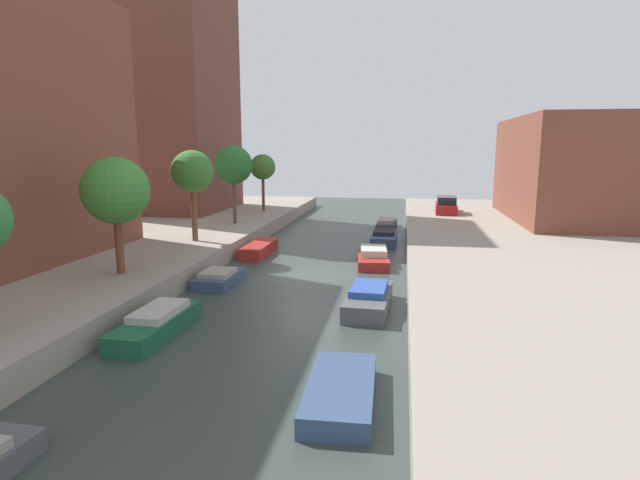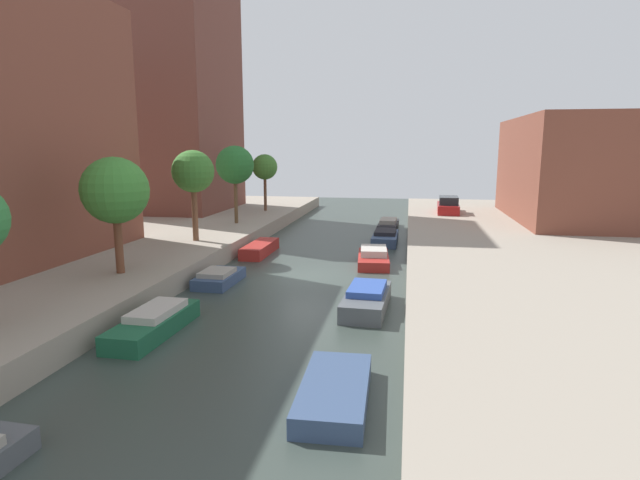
{
  "view_description": "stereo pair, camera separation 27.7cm",
  "coord_description": "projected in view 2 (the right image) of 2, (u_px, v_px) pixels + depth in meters",
  "views": [
    {
      "loc": [
        4.7,
        -24.78,
        6.4
      ],
      "look_at": [
        0.23,
        2.57,
        1.42
      ],
      "focal_mm": 28.63,
      "sensor_mm": 36.0,
      "label": 1
    },
    {
      "loc": [
        4.97,
        -24.74,
        6.4
      ],
      "look_at": [
        0.23,
        2.57,
        1.42
      ],
      "focal_mm": 28.63,
      "sensor_mm": 36.0,
      "label": 2
    }
  ],
  "objects": [
    {
      "name": "low_block_right",
      "position": [
        584.0,
        169.0,
        38.52
      ],
      "size": [
        10.0,
        15.85,
        7.74
      ],
      "primitive_type": "cube",
      "color": "brown",
      "rests_on": "quay_right"
    },
    {
      "name": "street_tree_1",
      "position": [
        115.0,
        191.0,
        21.85
      ],
      "size": [
        2.86,
        2.86,
        5.07
      ],
      "color": "brown",
      "rests_on": "quay_left"
    },
    {
      "name": "parked_car",
      "position": [
        448.0,
        206.0,
        43.33
      ],
      "size": [
        1.93,
        4.74,
        1.42
      ],
      "color": "maroon",
      "rests_on": "quay_right"
    },
    {
      "name": "apartment_tower_far",
      "position": [
        168.0,
        79.0,
        44.32
      ],
      "size": [
        10.0,
        10.99,
        22.78
      ],
      "primitive_type": "cube",
      "color": "brown",
      "rests_on": "quay_left"
    },
    {
      "name": "moored_boat_left_3",
      "position": [
        260.0,
        249.0,
        31.27
      ],
      "size": [
        1.31,
        4.41,
        0.68
      ],
      "color": "maroon",
      "rests_on": "ground_plane"
    },
    {
      "name": "moored_boat_left_2",
      "position": [
        219.0,
        278.0,
        24.37
      ],
      "size": [
        1.65,
        3.21,
        0.74
      ],
      "color": "#33476B",
      "rests_on": "ground_plane"
    },
    {
      "name": "ground_plane",
      "position": [
        307.0,
        276.0,
        25.96
      ],
      "size": [
        84.0,
        84.0,
        0.0
      ],
      "primitive_type": "plane",
      "color": "#333D38"
    },
    {
      "name": "moored_boat_right_5",
      "position": [
        388.0,
        224.0,
        41.26
      ],
      "size": [
        1.62,
        4.61,
        0.83
      ],
      "color": "#232328",
      "rests_on": "ground_plane"
    },
    {
      "name": "moored_boat_right_4",
      "position": [
        385.0,
        237.0,
        34.91
      ],
      "size": [
        1.7,
        4.39,
        0.91
      ],
      "color": "#33476B",
      "rests_on": "ground_plane"
    },
    {
      "name": "street_tree_3",
      "position": [
        235.0,
        165.0,
        36.76
      ],
      "size": [
        2.75,
        2.75,
        5.62
      ],
      "color": "brown",
      "rests_on": "quay_left"
    },
    {
      "name": "moored_boat_left_1",
      "position": [
        154.0,
        323.0,
        17.83
      ],
      "size": [
        1.57,
        4.47,
        0.9
      ],
      "color": "#195638",
      "rests_on": "ground_plane"
    },
    {
      "name": "quay_right",
      "position": [
        628.0,
        279.0,
        23.34
      ],
      "size": [
        20.0,
        64.0,
        1.0
      ],
      "primitive_type": "cube",
      "color": "gray",
      "rests_on": "ground_plane"
    },
    {
      "name": "street_tree_4",
      "position": [
        265.0,
        167.0,
        44.38
      ],
      "size": [
        2.2,
        2.2,
        4.92
      ],
      "color": "brown",
      "rests_on": "quay_left"
    },
    {
      "name": "moored_boat_right_3",
      "position": [
        373.0,
        257.0,
        28.57
      ],
      "size": [
        1.99,
        4.26,
        0.92
      ],
      "color": "maroon",
      "rests_on": "ground_plane"
    },
    {
      "name": "moored_boat_right_2",
      "position": [
        367.0,
        299.0,
        20.54
      ],
      "size": [
        1.82,
        4.31,
        0.96
      ],
      "color": "#4C5156",
      "rests_on": "ground_plane"
    },
    {
      "name": "quay_left",
      "position": [
        43.0,
        256.0,
        28.4
      ],
      "size": [
        20.0,
        64.0,
        1.0
      ],
      "primitive_type": "cube",
      "color": "gray",
      "rests_on": "ground_plane"
    },
    {
      "name": "street_tree_2",
      "position": [
        193.0,
        172.0,
        29.69
      ],
      "size": [
        2.47,
        2.47,
        5.32
      ],
      "color": "brown",
      "rests_on": "quay_left"
    },
    {
      "name": "moored_boat_right_1",
      "position": [
        335.0,
        392.0,
        13.01
      ],
      "size": [
        1.79,
        3.9,
        0.55
      ],
      "color": "#33476B",
      "rests_on": "ground_plane"
    }
  ]
}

